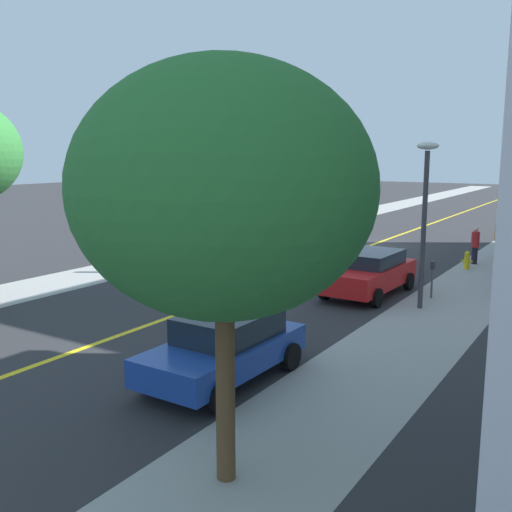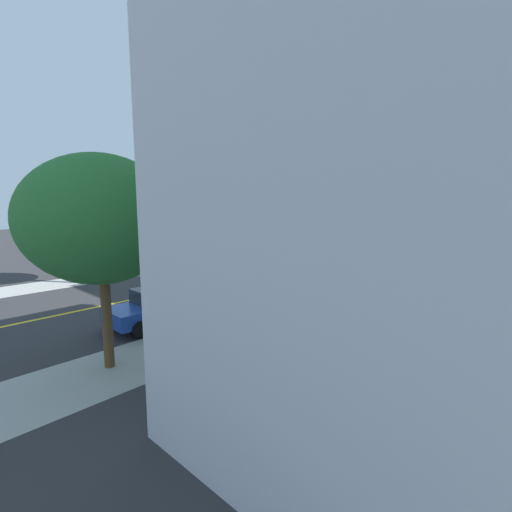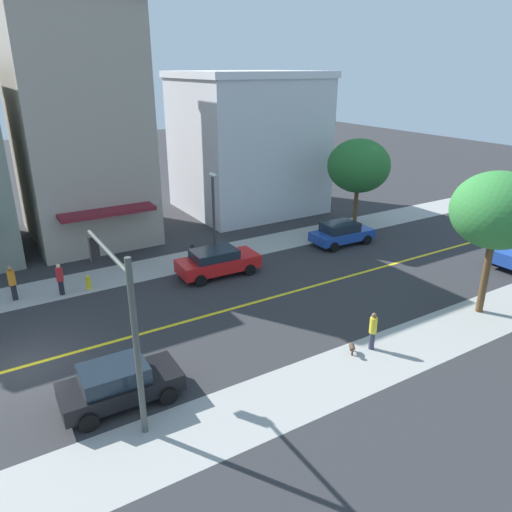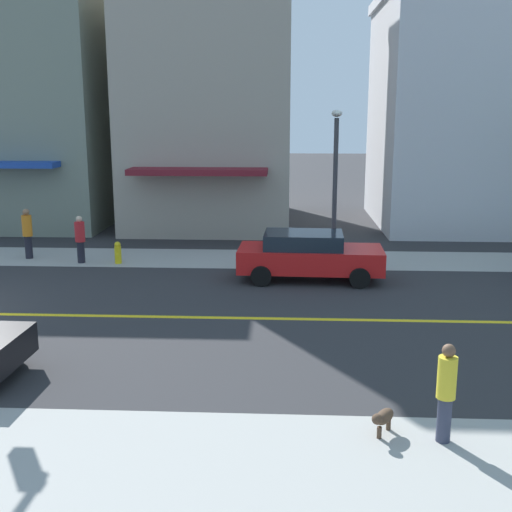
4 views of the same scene
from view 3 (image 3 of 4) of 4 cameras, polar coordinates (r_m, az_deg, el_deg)
ground_plane at (r=21.69m, az=-25.29°, el=-11.53°), size 140.00×140.00×0.00m
sidewalk_left at (r=27.88m, az=-27.21°, el=-4.50°), size 3.08×126.00×0.01m
sidewalk_right at (r=16.12m, az=-21.66°, el=-23.71°), size 3.08×126.00×0.01m
road_centerline_stripe at (r=21.69m, az=-25.29°, el=-11.53°), size 0.20×126.00×0.00m
tan_rowhouse at (r=34.74m, az=-20.24°, el=14.26°), size 11.04×7.66×15.01m
pale_office_building at (r=39.72m, az=-0.99°, el=13.11°), size 9.55×10.32×10.69m
street_tree_left_near at (r=35.56m, az=11.91°, el=10.26°), size 4.40×4.40×6.37m
street_tree_right_corner at (r=24.30m, az=26.36°, el=4.76°), size 4.08×4.08×6.78m
fire_hydrant at (r=27.25m, az=-19.01°, el=-2.90°), size 0.44×0.24×0.79m
parking_meter at (r=28.93m, az=-7.44°, el=0.57°), size 0.12×0.18×1.31m
traffic_light_mast at (r=16.11m, az=-15.62°, el=-5.39°), size 4.56×0.32×6.04m
street_lamp at (r=28.81m, az=-5.00°, el=5.86°), size 0.70×0.36×5.34m
red_sedan_left_curb at (r=27.43m, az=-4.54°, el=-0.63°), size 2.24×4.63×1.53m
blue_sedan_left_curb at (r=32.63m, az=9.94°, el=2.69°), size 2.14×4.22×1.50m
black_sedan_right_curb at (r=18.08m, az=-15.70°, el=-14.10°), size 2.14×4.15×1.51m
pedestrian_orange_shirt at (r=27.22m, az=-26.58°, el=-2.74°), size 0.35×0.35×1.84m
pedestrian_yellow_shirt at (r=20.87m, az=13.49°, el=-8.38°), size 0.31×0.31×1.67m
pedestrian_red_shirt at (r=26.88m, az=-21.91°, el=-2.46°), size 0.35×0.35×1.70m
small_dog at (r=20.66m, az=11.14°, el=-10.37°), size 0.60×0.48×0.48m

